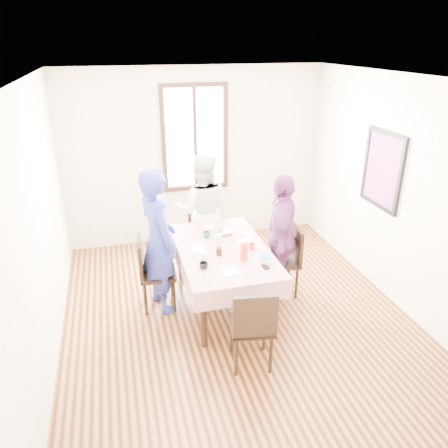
{
  "coord_description": "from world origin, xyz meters",
  "views": [
    {
      "loc": [
        -1.23,
        -4.14,
        3.05
      ],
      "look_at": [
        -0.09,
        0.18,
        1.1
      ],
      "focal_mm": 34.31,
      "sensor_mm": 36.0,
      "label": 1
    }
  ],
  "objects": [
    {
      "name": "ground",
      "position": [
        0.0,
        0.0,
        0.0
      ],
      "size": [
        4.5,
        4.5,
        0.0
      ],
      "primitive_type": "plane",
      "color": "#321908",
      "rests_on": "ground"
    },
    {
      "name": "back_wall",
      "position": [
        0.0,
        2.25,
        1.35
      ],
      "size": [
        4.0,
        0.0,
        4.0
      ],
      "primitive_type": "plane",
      "rotation": [
        1.57,
        0.0,
        0.0
      ],
      "color": "beige",
      "rests_on": "ground"
    },
    {
      "name": "right_wall",
      "position": [
        2.0,
        0.0,
        1.35
      ],
      "size": [
        0.0,
        4.5,
        4.5
      ],
      "primitive_type": "plane",
      "rotation": [
        1.57,
        0.0,
        -1.57
      ],
      "color": "beige",
      "rests_on": "ground"
    },
    {
      "name": "window_frame",
      "position": [
        0.0,
        2.23,
        1.65
      ],
      "size": [
        1.02,
        0.06,
        1.62
      ],
      "primitive_type": "cube",
      "color": "black",
      "rests_on": "back_wall"
    },
    {
      "name": "window_pane",
      "position": [
        0.0,
        2.24,
        1.65
      ],
      "size": [
        0.9,
        0.02,
        1.5
      ],
      "primitive_type": "cube",
      "color": "white",
      "rests_on": "back_wall"
    },
    {
      "name": "art_poster",
      "position": [
        1.98,
        0.3,
        1.55
      ],
      "size": [
        0.04,
        0.76,
        0.96
      ],
      "primitive_type": "cube",
      "color": "red",
      "rests_on": "right_wall"
    },
    {
      "name": "dining_table",
      "position": [
        -0.09,
        0.23,
        0.38
      ],
      "size": [
        0.92,
        1.6,
        0.75
      ],
      "primitive_type": "cube",
      "color": "black",
      "rests_on": "ground"
    },
    {
      "name": "tablecloth",
      "position": [
        -0.09,
        0.23,
        0.76
      ],
      "size": [
        1.04,
        1.72,
        0.01
      ],
      "primitive_type": "cube",
      "color": "#540210",
      "rests_on": "dining_table"
    },
    {
      "name": "chair_left",
      "position": [
        -0.86,
        0.38,
        0.46
      ],
      "size": [
        0.45,
        0.45,
        0.91
      ],
      "primitive_type": "cube",
      "rotation": [
        0.0,
        0.0,
        -1.64
      ],
      "color": "black",
      "rests_on": "ground"
    },
    {
      "name": "chair_right",
      "position": [
        0.68,
        0.28,
        0.46
      ],
      "size": [
        0.46,
        0.46,
        0.91
      ],
      "primitive_type": "cube",
      "rotation": [
        0.0,
        0.0,
        1.46
      ],
      "color": "black",
      "rests_on": "ground"
    },
    {
      "name": "chair_far",
      "position": [
        -0.09,
        1.33,
        0.46
      ],
      "size": [
        0.48,
        0.48,
        0.91
      ],
      "primitive_type": "cube",
      "rotation": [
        0.0,
        0.0,
        2.99
      ],
      "color": "black",
      "rests_on": "ground"
    },
    {
      "name": "chair_near",
      "position": [
        -0.09,
        -0.87,
        0.46
      ],
      "size": [
        0.48,
        0.48,
        0.91
      ],
      "primitive_type": "cube",
      "rotation": [
        0.0,
        0.0,
        -0.16
      ],
      "color": "black",
      "rests_on": "ground"
    },
    {
      "name": "person_left",
      "position": [
        -0.84,
        0.38,
        0.88
      ],
      "size": [
        0.59,
        0.74,
        1.76
      ],
      "primitive_type": "imported",
      "rotation": [
        0.0,
        0.0,
        1.87
      ],
      "color": "navy",
      "rests_on": "ground"
    },
    {
      "name": "person_far",
      "position": [
        -0.09,
        1.31,
        0.82
      ],
      "size": [
        0.93,
        0.8,
        1.64
      ],
      "primitive_type": "imported",
      "rotation": [
        0.0,
        0.0,
        2.89
      ],
      "color": "silver",
      "rests_on": "ground"
    },
    {
      "name": "person_right",
      "position": [
        0.66,
        0.28,
        0.8
      ],
      "size": [
        0.73,
        1.02,
        1.61
      ],
      "primitive_type": "imported",
      "rotation": [
        0.0,
        0.0,
        -1.98
      ],
      "color": "#6A3068",
      "rests_on": "ground"
    },
    {
      "name": "mug_black",
      "position": [
        -0.41,
        -0.18,
        0.8
      ],
      "size": [
        0.12,
        0.12,
        0.08
      ],
      "primitive_type": "imported",
      "rotation": [
        0.0,
        0.0,
        -0.28
      ],
      "color": "black",
      "rests_on": "tablecloth"
    },
    {
      "name": "mug_flag",
      "position": [
        0.24,
        0.13,
        0.8
      ],
      "size": [
        0.09,
        0.09,
        0.08
      ],
      "primitive_type": "imported",
      "rotation": [
        0.0,
        0.0,
        0.12
      ],
      "color": "red",
      "rests_on": "tablecloth"
    },
    {
      "name": "mug_green",
      "position": [
        -0.2,
        0.58,
        0.8
      ],
      "size": [
        0.12,
        0.12,
        0.07
      ],
      "primitive_type": "imported",
      "rotation": [
        0.0,
        0.0,
        -0.29
      ],
      "color": "#0C7226",
      "rests_on": "tablecloth"
    },
    {
      "name": "serving_bowl",
      "position": [
        0.04,
        0.63,
        0.79
      ],
      "size": [
        0.25,
        0.25,
        0.05
      ],
      "primitive_type": "imported",
      "rotation": [
        0.0,
        0.0,
        0.2
      ],
      "color": "white",
      "rests_on": "tablecloth"
    },
    {
      "name": "juice_carton",
      "position": [
        0.07,
        -0.1,
        0.87
      ],
      "size": [
        0.07,
        0.07,
        0.21
      ],
      "primitive_type": "cube",
      "color": "red",
      "rests_on": "tablecloth"
    },
    {
      "name": "butter_tub",
      "position": [
        0.28,
        -0.21,
        0.8
      ],
      "size": [
        0.14,
        0.14,
        0.07
      ],
      "primitive_type": "cylinder",
      "color": "white",
      "rests_on": "tablecloth"
    },
    {
      "name": "jam_jar",
      "position": [
        -0.17,
        0.08,
        0.81
      ],
      "size": [
        0.07,
        0.07,
        0.09
      ],
      "primitive_type": "cylinder",
      "color": "black",
      "rests_on": "tablecloth"
    },
    {
      "name": "drinking_glass",
      "position": [
        -0.37,
        -0.02,
        0.82
      ],
      "size": [
        0.08,
        0.08,
        0.11
      ],
      "primitive_type": "cylinder",
      "color": "silver",
      "rests_on": "tablecloth"
    },
    {
      "name": "smartphone",
      "position": [
        0.25,
        -0.32,
        0.77
      ],
      "size": [
        0.07,
        0.13,
        0.01
      ],
      "primitive_type": "cube",
      "color": "black",
      "rests_on": "tablecloth"
    },
    {
      "name": "flower_vase",
      "position": [
        -0.11,
        0.31,
        0.84
      ],
      "size": [
        0.07,
        0.07,
        0.15
      ],
      "primitive_type": "cylinder",
      "color": "silver",
      "rests_on": "tablecloth"
    },
    {
      "name": "plate_left",
      "position": [
        -0.36,
        0.31,
        0.77
      ],
      "size": [
        0.2,
        0.2,
        0.01
      ],
      "primitive_type": "cylinder",
      "color": "white",
      "rests_on": "tablecloth"
    },
    {
      "name": "plate_right",
      "position": [
        0.21,
        0.32,
        0.77
      ],
      "size": [
        0.2,
        0.2,
        0.01
      ],
      "primitive_type": "cylinder",
      "color": "white",
      "rests_on": "tablecloth"
    },
    {
      "name": "plate_far",
      "position": [
        -0.09,
        0.87,
        0.77
      ],
      "size": [
        0.2,
        0.2,
        0.01
      ],
      "primitive_type": "cylinder",
      "color": "white",
      "rests_on": "tablecloth"
    },
    {
      "name": "plate_near",
      "position": [
        -0.15,
        -0.34,
        0.77
      ],
      "size": [
        0.2,
        0.2,
        0.01
      ],
      "primitive_type": "cylinder",
      "color": "white",
      "rests_on": "tablecloth"
    },
    {
      "name": "butter_lid",
      "position": [
        0.28,
        -0.21,
        0.84
      ],
      "size": [
        0.12,
        0.12,
        0.01
      ],
      "primitive_type": "cylinder",
      "color": "blue",
      "rests_on": "butter_tub"
    },
    {
      "name": "flower_bunch",
      "position": [
        -0.11,
        0.31,
        0.96
      ],
      "size": [
        0.09,
        0.09,
        0.1
      ],
      "primitive_type": null,
      "color": "yellow",
      "rests_on": "flower_vase"
    }
  ]
}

